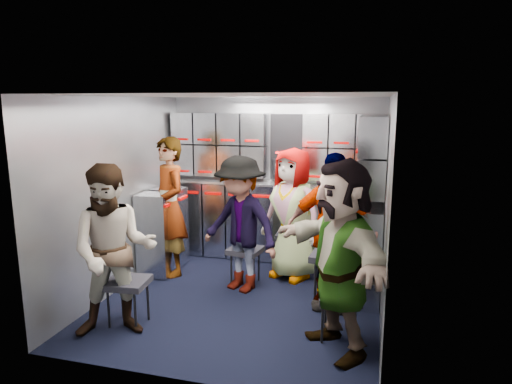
% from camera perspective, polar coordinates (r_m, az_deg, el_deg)
% --- Properties ---
extents(floor, '(3.00, 3.00, 0.00)m').
position_cam_1_polar(floor, '(4.95, -1.62, -13.13)').
color(floor, black).
rests_on(floor, ground).
extents(wall_back, '(2.80, 0.04, 2.10)m').
position_cam_1_polar(wall_back, '(6.05, 2.44, 1.77)').
color(wall_back, gray).
rests_on(wall_back, ground).
extents(wall_left, '(0.04, 3.00, 2.10)m').
position_cam_1_polar(wall_left, '(5.20, -16.64, -0.27)').
color(wall_left, gray).
rests_on(wall_left, ground).
extents(wall_right, '(0.04, 3.00, 2.10)m').
position_cam_1_polar(wall_right, '(4.43, 15.92, -2.17)').
color(wall_right, gray).
rests_on(wall_right, ground).
extents(ceiling, '(2.80, 3.00, 0.02)m').
position_cam_1_polar(ceiling, '(4.51, -1.78, 11.94)').
color(ceiling, silver).
rests_on(ceiling, wall_back).
extents(cart_bank_back, '(2.68, 0.38, 0.99)m').
position_cam_1_polar(cart_bank_back, '(5.96, 1.94, -3.82)').
color(cart_bank_back, '#9DA2AD').
rests_on(cart_bank_back, ground).
extents(cart_bank_left, '(0.38, 0.76, 0.99)m').
position_cam_1_polar(cart_bank_left, '(5.70, -11.56, -4.77)').
color(cart_bank_left, '#9DA2AD').
rests_on(cart_bank_left, ground).
extents(counter, '(2.68, 0.42, 0.03)m').
position_cam_1_polar(counter, '(5.85, 1.98, 1.11)').
color(counter, silver).
rests_on(counter, cart_bank_back).
extents(locker_bank_back, '(2.68, 0.28, 0.82)m').
position_cam_1_polar(locker_bank_back, '(5.84, 2.15, 5.80)').
color(locker_bank_back, '#9DA2AD').
rests_on(locker_bank_back, wall_back).
extents(locker_bank_right, '(0.28, 1.00, 0.82)m').
position_cam_1_polar(locker_bank_right, '(5.05, 14.42, 4.58)').
color(locker_bank_right, '#9DA2AD').
rests_on(locker_bank_right, wall_right).
extents(right_cabinet, '(0.28, 1.20, 1.00)m').
position_cam_1_polar(right_cabinet, '(5.15, 13.86, -6.53)').
color(right_cabinet, '#9DA2AD').
rests_on(right_cabinet, ground).
extents(coffee_niche, '(0.46, 0.16, 0.84)m').
position_cam_1_polar(coffee_niche, '(5.87, 4.00, 5.60)').
color(coffee_niche, black).
rests_on(coffee_niche, wall_back).
extents(red_latch_strip, '(2.60, 0.02, 0.03)m').
position_cam_1_polar(red_latch_strip, '(5.68, 1.51, -0.58)').
color(red_latch_strip, '#A20100').
rests_on(red_latch_strip, cart_bank_back).
extents(jump_seat_near_left, '(0.41, 0.39, 0.44)m').
position_cam_1_polar(jump_seat_near_left, '(4.44, -15.78, -11.11)').
color(jump_seat_near_left, black).
rests_on(jump_seat_near_left, ground).
extents(jump_seat_mid_left, '(0.40, 0.38, 0.42)m').
position_cam_1_polar(jump_seat_mid_left, '(5.21, -1.36, -7.52)').
color(jump_seat_mid_left, black).
rests_on(jump_seat_mid_left, ground).
extents(jump_seat_center, '(0.43, 0.41, 0.49)m').
position_cam_1_polar(jump_seat_center, '(5.56, 4.83, -5.62)').
color(jump_seat_center, black).
rests_on(jump_seat_center, ground).
extents(jump_seat_mid_right, '(0.46, 0.44, 0.50)m').
position_cam_1_polar(jump_seat_mid_right, '(4.84, 9.55, -8.23)').
color(jump_seat_mid_right, black).
rests_on(jump_seat_mid_right, ground).
extents(jump_seat_near_right, '(0.40, 0.39, 0.42)m').
position_cam_1_polar(jump_seat_near_right, '(4.10, 10.44, -12.95)').
color(jump_seat_near_right, black).
rests_on(jump_seat_near_right, ground).
extents(attendant_standing, '(0.71, 0.70, 1.65)m').
position_cam_1_polar(attendant_standing, '(5.48, -10.80, -1.84)').
color(attendant_standing, black).
rests_on(attendant_standing, ground).
extents(attendant_arc_a, '(0.92, 0.84, 1.54)m').
position_cam_1_polar(attendant_arc_a, '(4.17, -17.33, -7.11)').
color(attendant_arc_a, black).
rests_on(attendant_arc_a, ground).
extents(attendant_arc_b, '(1.10, 0.88, 1.49)m').
position_cam_1_polar(attendant_arc_b, '(4.93, -1.98, -4.06)').
color(attendant_arc_b, black).
rests_on(attendant_arc_b, ground).
extents(attendant_arc_c, '(0.88, 0.75, 1.53)m').
position_cam_1_polar(attendant_arc_c, '(5.30, 4.53, -2.74)').
color(attendant_arc_c, black).
rests_on(attendant_arc_c, ground).
extents(attendant_arc_d, '(0.94, 0.44, 1.57)m').
position_cam_1_polar(attendant_arc_d, '(4.57, 9.46, -4.91)').
color(attendant_arc_d, black).
rests_on(attendant_arc_d, ground).
extents(attendant_arc_e, '(1.28, 1.49, 1.62)m').
position_cam_1_polar(attendant_arc_e, '(3.78, 10.44, -8.04)').
color(attendant_arc_e, black).
rests_on(attendant_arc_e, ground).
extents(bottle_left, '(0.06, 0.06, 0.23)m').
position_cam_1_polar(bottle_left, '(5.89, -2.17, 2.47)').
color(bottle_left, white).
rests_on(bottle_left, counter).
extents(bottle_mid, '(0.06, 0.06, 0.25)m').
position_cam_1_polar(bottle_mid, '(5.76, 2.71, 2.34)').
color(bottle_mid, white).
rests_on(bottle_mid, counter).
extents(bottle_right, '(0.06, 0.06, 0.25)m').
position_cam_1_polar(bottle_right, '(5.64, 11.29, 1.96)').
color(bottle_right, white).
rests_on(bottle_right, counter).
extents(cup_left, '(0.08, 0.08, 0.10)m').
position_cam_1_polar(cup_left, '(5.85, -0.70, 1.74)').
color(cup_left, tan).
rests_on(cup_left, counter).
extents(cup_right, '(0.07, 0.07, 0.10)m').
position_cam_1_polar(cup_right, '(5.64, 12.04, 1.16)').
color(cup_right, tan).
rests_on(cup_right, counter).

